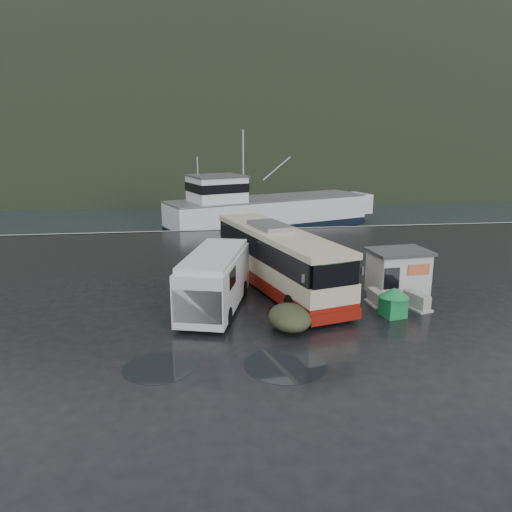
{
  "coord_description": "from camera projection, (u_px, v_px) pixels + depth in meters",
  "views": [
    {
      "loc": [
        -2.44,
        -22.49,
        8.38
      ],
      "look_at": [
        1.03,
        3.79,
        1.7
      ],
      "focal_mm": 35.0,
      "sensor_mm": 36.0,
      "label": 1
    }
  ],
  "objects": [
    {
      "name": "fishing_trawler",
      "position": [
        268.0,
        216.0,
        50.58
      ],
      "size": [
        24.78,
        13.53,
        9.77
      ],
      "primitive_type": null,
      "rotation": [
        0.0,
        0.0,
        0.35
      ],
      "color": "silver",
      "rests_on": "ground"
    },
    {
      "name": "waste_bin_right",
      "position": [
        392.0,
        316.0,
        23.17
      ],
      "size": [
        1.19,
        1.19,
        1.39
      ],
      "primitive_type": null,
      "rotation": [
        0.0,
        0.0,
        0.22
      ],
      "color": "#167D3C",
      "rests_on": "ground"
    },
    {
      "name": "jersey_barrier_a",
      "position": [
        416.0,
        308.0,
        24.19
      ],
      "size": [
        1.21,
        1.72,
        0.78
      ],
      "primitive_type": null,
      "rotation": [
        0.0,
        0.0,
        0.3
      ],
      "color": "#999993",
      "rests_on": "ground"
    },
    {
      "name": "white_van",
      "position": [
        215.0,
        309.0,
        24.14
      ],
      "size": [
        4.1,
        7.19,
        2.85
      ],
      "primitive_type": null,
      "rotation": [
        0.0,
        0.0,
        -0.28
      ],
      "color": "silver",
      "rests_on": "ground"
    },
    {
      "name": "dome_tent",
      "position": [
        290.0,
        328.0,
        21.76
      ],
      "size": [
        1.85,
        2.59,
        1.02
      ],
      "primitive_type": null,
      "rotation": [
        0.0,
        0.0,
        0.0
      ],
      "color": "#333721",
      "rests_on": "ground"
    },
    {
      "name": "ground",
      "position": [
        245.0,
        310.0,
        23.98
      ],
      "size": [
        160.0,
        160.0,
        0.0
      ],
      "primitive_type": "plane",
      "color": "black",
      "rests_on": "ground"
    },
    {
      "name": "headland",
      "position": [
        212.0,
        147.0,
        265.58
      ],
      "size": [
        780.0,
        540.0,
        570.0
      ],
      "primitive_type": "ellipsoid",
      "color": "black",
      "rests_on": "ground"
    },
    {
      "name": "waste_bin_left",
      "position": [
        306.0,
        305.0,
        24.7
      ],
      "size": [
        1.49,
        1.49,
        1.62
      ],
      "primitive_type": null,
      "rotation": [
        0.0,
        0.0,
        0.36
      ],
      "color": "#167D3C",
      "rests_on": "ground"
    },
    {
      "name": "puddles",
      "position": [
        233.0,
        366.0,
        18.26
      ],
      "size": [
        7.46,
        3.23,
        0.01
      ],
      "color": "black",
      "rests_on": "ground"
    },
    {
      "name": "jersey_barrier_b",
      "position": [
        376.0,
        305.0,
        24.72
      ],
      "size": [
        0.78,
        1.46,
        0.71
      ],
      "primitive_type": null,
      "rotation": [
        0.0,
        0.0,
        0.05
      ],
      "color": "#999993",
      "rests_on": "ground"
    },
    {
      "name": "quay_edge",
      "position": [
        220.0,
        230.0,
        43.21
      ],
      "size": [
        160.0,
        0.6,
        1.5
      ],
      "primitive_type": "cube",
      "color": "#999993",
      "rests_on": "ground"
    },
    {
      "name": "harbor_water",
      "position": [
        199.0,
        164.0,
        129.73
      ],
      "size": [
        300.0,
        180.0,
        0.02
      ],
      "primitive_type": "cube",
      "color": "black",
      "rests_on": "ground"
    },
    {
      "name": "coach_bus",
      "position": [
        277.0,
        288.0,
        27.34
      ],
      "size": [
        6.13,
        12.56,
        3.45
      ],
      "primitive_type": null,
      "rotation": [
        0.0,
        0.0,
        0.27
      ],
      "color": "#BCB28E",
      "rests_on": "ground"
    },
    {
      "name": "ticket_kiosk",
      "position": [
        397.0,
        293.0,
        26.42
      ],
      "size": [
        3.25,
        2.59,
        2.37
      ],
      "primitive_type": null,
      "rotation": [
        0.0,
        0.0,
        0.1
      ],
      "color": "#BBBBB6",
      "rests_on": "ground"
    }
  ]
}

